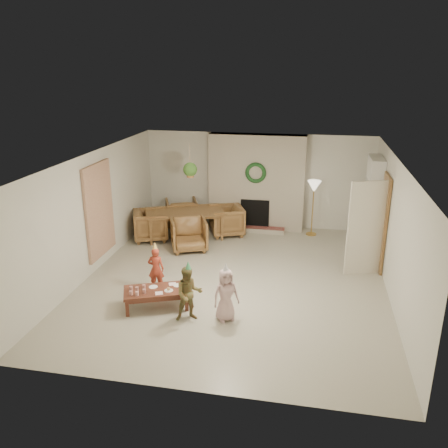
% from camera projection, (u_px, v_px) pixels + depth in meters
% --- Properties ---
extents(floor, '(7.00, 7.00, 0.00)m').
position_uv_depth(floor, '(235.00, 279.00, 9.51)').
color(floor, '#B7B29E').
rests_on(floor, ground).
extents(ceiling, '(7.00, 7.00, 0.00)m').
position_uv_depth(ceiling, '(236.00, 159.00, 8.70)').
color(ceiling, white).
rests_on(ceiling, wall_back).
extents(wall_back, '(7.00, 0.00, 7.00)m').
position_uv_depth(wall_back, '(257.00, 180.00, 12.35)').
color(wall_back, silver).
rests_on(wall_back, floor).
extents(wall_front, '(7.00, 0.00, 7.00)m').
position_uv_depth(wall_front, '(188.00, 309.00, 5.86)').
color(wall_front, silver).
rests_on(wall_front, floor).
extents(wall_left, '(0.00, 7.00, 7.00)m').
position_uv_depth(wall_left, '(93.00, 213.00, 9.65)').
color(wall_left, silver).
rests_on(wall_left, floor).
extents(wall_right, '(0.00, 7.00, 7.00)m').
position_uv_depth(wall_right, '(395.00, 232.00, 8.56)').
color(wall_right, silver).
rests_on(wall_right, floor).
extents(fireplace_mass, '(2.50, 0.40, 2.50)m').
position_uv_depth(fireplace_mass, '(256.00, 182.00, 12.17)').
color(fireplace_mass, '#562D17').
rests_on(fireplace_mass, floor).
extents(fireplace_hearth, '(1.60, 0.30, 0.12)m').
position_uv_depth(fireplace_hearth, '(254.00, 229.00, 12.23)').
color(fireplace_hearth, maroon).
rests_on(fireplace_hearth, floor).
extents(fireplace_firebox, '(0.75, 0.12, 0.75)m').
position_uv_depth(fireplace_firebox, '(255.00, 213.00, 12.26)').
color(fireplace_firebox, black).
rests_on(fireplace_firebox, floor).
extents(fireplace_wreath, '(0.54, 0.10, 0.54)m').
position_uv_depth(fireplace_wreath, '(256.00, 173.00, 11.86)').
color(fireplace_wreath, '#18401D').
rests_on(fireplace_wreath, fireplace_mass).
extents(floor_lamp_base, '(0.27, 0.27, 0.03)m').
position_uv_depth(floor_lamp_base, '(311.00, 234.00, 12.02)').
color(floor_lamp_base, gold).
rests_on(floor_lamp_base, floor).
extents(floor_lamp_post, '(0.03, 0.03, 1.29)m').
position_uv_depth(floor_lamp_post, '(313.00, 210.00, 11.81)').
color(floor_lamp_post, gold).
rests_on(floor_lamp_post, floor).
extents(floor_lamp_shade, '(0.34, 0.34, 0.29)m').
position_uv_depth(floor_lamp_shade, '(314.00, 186.00, 11.61)').
color(floor_lamp_shade, beige).
rests_on(floor_lamp_shade, floor_lamp_post).
extents(bookshelf_carcass, '(0.30, 1.00, 2.20)m').
position_uv_depth(bookshelf_carcass, '(372.00, 204.00, 10.77)').
color(bookshelf_carcass, white).
rests_on(bookshelf_carcass, floor).
extents(bookshelf_shelf_a, '(0.30, 0.92, 0.03)m').
position_uv_depth(bookshelf_shelf_a, '(368.00, 231.00, 10.99)').
color(bookshelf_shelf_a, white).
rests_on(bookshelf_shelf_a, bookshelf_carcass).
extents(bookshelf_shelf_b, '(0.30, 0.92, 0.03)m').
position_uv_depth(bookshelf_shelf_b, '(370.00, 214.00, 10.86)').
color(bookshelf_shelf_b, white).
rests_on(bookshelf_shelf_b, bookshelf_carcass).
extents(bookshelf_shelf_c, '(0.30, 0.92, 0.03)m').
position_uv_depth(bookshelf_shelf_c, '(372.00, 198.00, 10.73)').
color(bookshelf_shelf_c, white).
rests_on(bookshelf_shelf_c, bookshelf_carcass).
extents(bookshelf_shelf_d, '(0.30, 0.92, 0.03)m').
position_uv_depth(bookshelf_shelf_d, '(374.00, 181.00, 10.59)').
color(bookshelf_shelf_d, white).
rests_on(bookshelf_shelf_d, bookshelf_carcass).
extents(books_row_lower, '(0.20, 0.40, 0.24)m').
position_uv_depth(books_row_lower, '(369.00, 227.00, 10.81)').
color(books_row_lower, '#9D361D').
rests_on(books_row_lower, bookshelf_shelf_a).
extents(books_row_mid, '(0.20, 0.44, 0.24)m').
position_uv_depth(books_row_mid, '(370.00, 208.00, 10.86)').
color(books_row_mid, navy).
rests_on(books_row_mid, bookshelf_shelf_b).
extents(books_row_upper, '(0.20, 0.36, 0.22)m').
position_uv_depth(books_row_upper, '(372.00, 194.00, 10.59)').
color(books_row_upper, '#C18D29').
rests_on(books_row_upper, bookshelf_shelf_c).
extents(door_frame, '(0.05, 0.86, 2.04)m').
position_uv_depth(door_frame, '(383.00, 223.00, 9.75)').
color(door_frame, brown).
rests_on(door_frame, floor).
extents(door_leaf, '(0.77, 0.32, 2.00)m').
position_uv_depth(door_leaf, '(366.00, 229.00, 9.48)').
color(door_leaf, beige).
rests_on(door_leaf, floor).
extents(curtain_panel, '(0.06, 1.20, 2.00)m').
position_uv_depth(curtain_panel, '(99.00, 210.00, 9.83)').
color(curtain_panel, beige).
rests_on(curtain_panel, wall_left).
extents(dining_table, '(2.21, 1.73, 0.68)m').
position_uv_depth(dining_table, '(185.00, 224.00, 11.74)').
color(dining_table, brown).
rests_on(dining_table, floor).
extents(dining_chair_near, '(1.06, 1.07, 0.76)m').
position_uv_depth(dining_chair_near, '(189.00, 235.00, 10.93)').
color(dining_chair_near, brown).
rests_on(dining_chair_near, floor).
extents(dining_chair_far, '(1.06, 1.07, 0.76)m').
position_uv_depth(dining_chair_far, '(182.00, 213.00, 12.52)').
color(dining_chair_far, brown).
rests_on(dining_chair_far, floor).
extents(dining_chair_left, '(1.07, 1.06, 0.76)m').
position_uv_depth(dining_chair_left, '(151.00, 225.00, 11.58)').
color(dining_chair_left, brown).
rests_on(dining_chair_left, floor).
extents(dining_chair_right, '(1.07, 1.06, 0.76)m').
position_uv_depth(dining_chair_right, '(226.00, 221.00, 11.91)').
color(dining_chair_right, brown).
rests_on(dining_chair_right, floor).
extents(hanging_plant_cord, '(0.01, 0.01, 0.70)m').
position_uv_depth(hanging_plant_cord, '(190.00, 159.00, 10.44)').
color(hanging_plant_cord, tan).
rests_on(hanging_plant_cord, ceiling).
extents(hanging_plant_pot, '(0.16, 0.16, 0.12)m').
position_uv_depth(hanging_plant_pot, '(190.00, 175.00, 10.55)').
color(hanging_plant_pot, '#9A6331').
rests_on(hanging_plant_pot, hanging_plant_cord).
extents(hanging_plant_foliage, '(0.32, 0.32, 0.32)m').
position_uv_depth(hanging_plant_foliage, '(190.00, 169.00, 10.52)').
color(hanging_plant_foliage, '#2A521B').
rests_on(hanging_plant_foliage, hanging_plant_pot).
extents(coffee_table_top, '(1.28, 0.96, 0.05)m').
position_uv_depth(coffee_table_top, '(156.00, 291.00, 8.33)').
color(coffee_table_top, brown).
rests_on(coffee_table_top, floor).
extents(coffee_table_apron, '(1.16, 0.84, 0.07)m').
position_uv_depth(coffee_table_apron, '(156.00, 294.00, 8.35)').
color(coffee_table_apron, brown).
rests_on(coffee_table_apron, floor).
extents(coffee_leg_fl, '(0.08, 0.08, 0.30)m').
position_uv_depth(coffee_leg_fl, '(127.00, 309.00, 8.08)').
color(coffee_leg_fl, brown).
rests_on(coffee_leg_fl, floor).
extents(coffee_leg_fr, '(0.08, 0.08, 0.30)m').
position_uv_depth(coffee_leg_fr, '(187.00, 303.00, 8.27)').
color(coffee_leg_fr, brown).
rests_on(coffee_leg_fr, floor).
extents(coffee_leg_bl, '(0.08, 0.08, 0.30)m').
position_uv_depth(coffee_leg_bl, '(127.00, 296.00, 8.52)').
color(coffee_leg_bl, brown).
rests_on(coffee_leg_bl, floor).
extents(coffee_leg_br, '(0.08, 0.08, 0.30)m').
position_uv_depth(coffee_leg_br, '(184.00, 291.00, 8.70)').
color(coffee_leg_br, brown).
rests_on(coffee_leg_br, floor).
extents(cup_a, '(0.08, 0.08, 0.08)m').
position_uv_depth(cup_a, '(131.00, 293.00, 8.11)').
color(cup_a, silver).
rests_on(cup_a, coffee_table_top).
extents(cup_b, '(0.08, 0.08, 0.08)m').
position_uv_depth(cup_b, '(131.00, 288.00, 8.28)').
color(cup_b, silver).
rests_on(cup_b, coffee_table_top).
extents(cup_c, '(0.08, 0.08, 0.08)m').
position_uv_depth(cup_c, '(137.00, 294.00, 8.09)').
color(cup_c, silver).
rests_on(cup_c, coffee_table_top).
extents(cup_d, '(0.08, 0.08, 0.08)m').
position_uv_depth(cup_d, '(137.00, 289.00, 8.25)').
color(cup_d, silver).
rests_on(cup_d, coffee_table_top).
extents(cup_e, '(0.08, 0.08, 0.08)m').
position_uv_depth(cup_e, '(144.00, 291.00, 8.18)').
color(cup_e, silver).
rests_on(cup_e, coffee_table_top).
extents(cup_f, '(0.08, 0.08, 0.08)m').
position_uv_depth(cup_f, '(144.00, 287.00, 8.34)').
color(cup_f, silver).
rests_on(cup_f, coffee_table_top).
extents(plate_a, '(0.21, 0.21, 0.01)m').
position_uv_depth(plate_a, '(153.00, 287.00, 8.41)').
color(plate_a, white).
rests_on(plate_a, coffee_table_top).
extents(plate_b, '(0.21, 0.21, 0.01)m').
position_uv_depth(plate_b, '(169.00, 290.00, 8.28)').
color(plate_b, white).
rests_on(plate_b, coffee_table_top).
extents(plate_c, '(0.21, 0.21, 0.01)m').
position_uv_depth(plate_c, '(178.00, 285.00, 8.48)').
color(plate_c, white).
rests_on(plate_c, coffee_table_top).
extents(food_scoop, '(0.08, 0.08, 0.06)m').
position_uv_depth(food_scoop, '(169.00, 289.00, 8.27)').
color(food_scoop, tan).
rests_on(food_scoop, plate_b).
extents(napkin_left, '(0.17, 0.17, 0.01)m').
position_uv_depth(napkin_left, '(159.00, 293.00, 8.19)').
color(napkin_left, '#FFBBCA').
rests_on(napkin_left, coffee_table_top).
extents(napkin_right, '(0.17, 0.17, 0.01)m').
position_uv_depth(napkin_right, '(172.00, 284.00, 8.53)').
color(napkin_right, '#FFBBCA').
rests_on(napkin_right, coffee_table_top).
extents(child_red, '(0.33, 0.24, 0.87)m').
position_uv_depth(child_red, '(156.00, 269.00, 8.97)').
color(child_red, '#A73723').
rests_on(child_red, floor).
extents(party_hat_red, '(0.15, 0.15, 0.16)m').
position_uv_depth(party_hat_red, '(155.00, 246.00, 8.81)').
color(party_hat_red, '#F1FB53').
rests_on(party_hat_red, child_red).
extents(child_plaid, '(0.58, 0.52, 0.98)m').
position_uv_depth(child_plaid, '(189.00, 294.00, 7.88)').
color(child_plaid, brown).
rests_on(child_plaid, floor).
extents(party_hat_plaid, '(0.12, 0.12, 0.16)m').
position_uv_depth(party_hat_plaid, '(188.00, 266.00, 7.71)').
color(party_hat_plaid, '#49AA69').
rests_on(party_hat_plaid, child_plaid).
extents(child_pink, '(0.55, 0.50, 0.94)m').
position_uv_depth(child_pink, '(226.00, 295.00, 7.88)').
color(child_pink, beige).
rests_on(child_pink, floor).
extents(party_hat_pink, '(0.16, 0.16, 0.17)m').
position_uv_depth(party_hat_pink, '(226.00, 267.00, 7.72)').
color(party_hat_pink, silver).
rests_on(party_hat_pink, child_pink).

